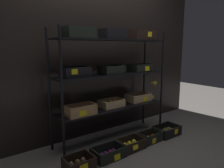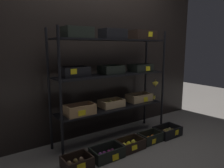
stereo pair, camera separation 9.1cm
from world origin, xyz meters
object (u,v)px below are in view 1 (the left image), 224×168
Objects in this scene: crate_ground_kiwi at (79,164)px; crate_ground_lemon at (131,145)px; crate_ground_plum at (108,154)px; crate_ground_tangerine at (150,138)px; display_rack at (112,73)px; crate_ground_rightmost_kiwi at (167,132)px.

crate_ground_lemon is (0.74, -0.01, 0.00)m from crate_ground_kiwi.
crate_ground_plum reaches higher than crate_ground_tangerine.
crate_ground_plum is (0.38, -0.02, -0.00)m from crate_ground_kiwi.
crate_ground_rightmost_kiwi is (0.72, -0.38, -0.89)m from display_rack.
crate_ground_plum is at bearing -178.98° from crate_ground_rightmost_kiwi.
display_rack reaches higher than crate_ground_rightmost_kiwi.
display_rack is 5.17× the size of crate_ground_lemon.
crate_ground_rightmost_kiwi is at bearing 1.02° from crate_ground_plum.
crate_ground_kiwi is 0.38m from crate_ground_plum.
crate_ground_kiwi is 0.95× the size of crate_ground_tangerine.
crate_ground_kiwi is at bearing 179.37° from crate_ground_lemon.
display_rack is 4.66× the size of crate_ground_rightmost_kiwi.
display_rack reaches higher than crate_ground_lemon.
crate_ground_lemon is 0.71m from crate_ground_rightmost_kiwi.
crate_ground_rightmost_kiwi reaches higher than crate_ground_plum.
crate_ground_rightmost_kiwi is (0.71, 0.01, -0.00)m from crate_ground_lemon.
crate_ground_rightmost_kiwi is at bearing 0.57° from crate_ground_tangerine.
crate_ground_tangerine is at bearing -179.43° from crate_ground_rightmost_kiwi.
crate_ground_rightmost_kiwi reaches higher than crate_ground_lemon.
crate_ground_tangerine is (0.72, 0.02, 0.00)m from crate_ground_plum.
crate_ground_plum is at bearing -132.01° from display_rack.
crate_ground_tangerine is at bearing -46.84° from display_rack.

